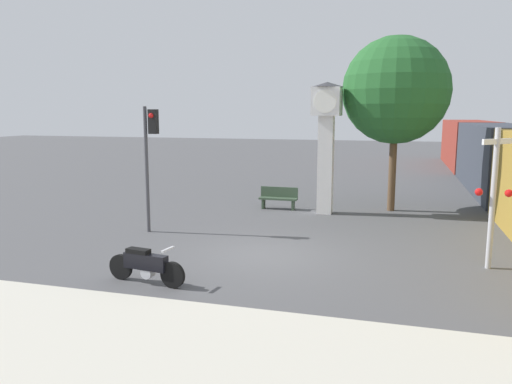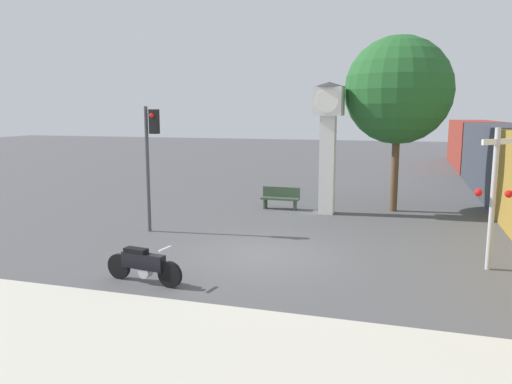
{
  "view_description": "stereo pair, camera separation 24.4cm",
  "coord_description": "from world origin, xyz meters",
  "px_view_note": "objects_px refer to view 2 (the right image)",
  "views": [
    {
      "loc": [
        3.6,
        -13.34,
        4.04
      ],
      "look_at": [
        -0.67,
        1.58,
        1.55
      ],
      "focal_mm": 35.0,
      "sensor_mm": 36.0,
      "label": 1
    },
    {
      "loc": [
        3.84,
        -13.28,
        4.04
      ],
      "look_at": [
        -0.67,
        1.58,
        1.55
      ],
      "focal_mm": 35.0,
      "sensor_mm": 36.0,
      "label": 2
    }
  ],
  "objects_px": {
    "motorcycle": "(143,265)",
    "traffic_light": "(151,146)",
    "street_tree": "(398,90)",
    "clock_tower": "(328,128)",
    "bench": "(281,197)",
    "freight_train": "(504,159)",
    "railroad_crossing_signal": "(493,193)"
  },
  "relations": [
    {
      "from": "motorcycle",
      "to": "clock_tower",
      "type": "relative_size",
      "value": 0.41
    },
    {
      "from": "clock_tower",
      "to": "railroad_crossing_signal",
      "type": "bearing_deg",
      "value": -49.48
    },
    {
      "from": "motorcycle",
      "to": "street_tree",
      "type": "height_order",
      "value": "street_tree"
    },
    {
      "from": "motorcycle",
      "to": "traffic_light",
      "type": "xyz_separation_m",
      "value": [
        -2.3,
        4.73,
        2.46
      ]
    },
    {
      "from": "clock_tower",
      "to": "bench",
      "type": "distance_m",
      "value": 3.58
    },
    {
      "from": "street_tree",
      "to": "bench",
      "type": "relative_size",
      "value": 4.4
    },
    {
      "from": "freight_train",
      "to": "railroad_crossing_signal",
      "type": "distance_m",
      "value": 14.42
    },
    {
      "from": "motorcycle",
      "to": "street_tree",
      "type": "distance_m",
      "value": 12.93
    },
    {
      "from": "railroad_crossing_signal",
      "to": "street_tree",
      "type": "height_order",
      "value": "street_tree"
    },
    {
      "from": "motorcycle",
      "to": "bench",
      "type": "height_order",
      "value": "motorcycle"
    },
    {
      "from": "freight_train",
      "to": "street_tree",
      "type": "xyz_separation_m",
      "value": [
        -5.17,
        -6.85,
        3.19
      ]
    },
    {
      "from": "motorcycle",
      "to": "street_tree",
      "type": "relative_size",
      "value": 0.3
    },
    {
      "from": "motorcycle",
      "to": "traffic_light",
      "type": "relative_size",
      "value": 0.5
    },
    {
      "from": "freight_train",
      "to": "railroad_crossing_signal",
      "type": "relative_size",
      "value": 10.05
    },
    {
      "from": "railroad_crossing_signal",
      "to": "freight_train",
      "type": "bearing_deg",
      "value": 79.71
    },
    {
      "from": "bench",
      "to": "clock_tower",
      "type": "bearing_deg",
      "value": -10.0
    },
    {
      "from": "bench",
      "to": "railroad_crossing_signal",
      "type": "bearing_deg",
      "value": -41.75
    },
    {
      "from": "clock_tower",
      "to": "street_tree",
      "type": "bearing_deg",
      "value": 26.96
    },
    {
      "from": "motorcycle",
      "to": "traffic_light",
      "type": "height_order",
      "value": "traffic_light"
    },
    {
      "from": "motorcycle",
      "to": "railroad_crossing_signal",
      "type": "height_order",
      "value": "railroad_crossing_signal"
    },
    {
      "from": "clock_tower",
      "to": "traffic_light",
      "type": "distance_m",
      "value": 7.09
    },
    {
      "from": "railroad_crossing_signal",
      "to": "street_tree",
      "type": "distance_m",
      "value": 8.3
    },
    {
      "from": "railroad_crossing_signal",
      "to": "bench",
      "type": "relative_size",
      "value": 2.29
    },
    {
      "from": "freight_train",
      "to": "traffic_light",
      "type": "xyz_separation_m",
      "value": [
        -12.91,
        -12.97,
        1.21
      ]
    },
    {
      "from": "clock_tower",
      "to": "bench",
      "type": "height_order",
      "value": "clock_tower"
    },
    {
      "from": "motorcycle",
      "to": "bench",
      "type": "distance_m",
      "value": 9.94
    },
    {
      "from": "street_tree",
      "to": "traffic_light",
      "type": "bearing_deg",
      "value": -141.64
    },
    {
      "from": "street_tree",
      "to": "clock_tower",
      "type": "bearing_deg",
      "value": -153.04
    },
    {
      "from": "traffic_light",
      "to": "bench",
      "type": "height_order",
      "value": "traffic_light"
    },
    {
      "from": "clock_tower",
      "to": "street_tree",
      "type": "height_order",
      "value": "street_tree"
    },
    {
      "from": "clock_tower",
      "to": "bench",
      "type": "xyz_separation_m",
      "value": [
        -2.0,
        0.35,
        -2.95
      ]
    },
    {
      "from": "traffic_light",
      "to": "motorcycle",
      "type": "bearing_deg",
      "value": -64.07
    }
  ]
}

